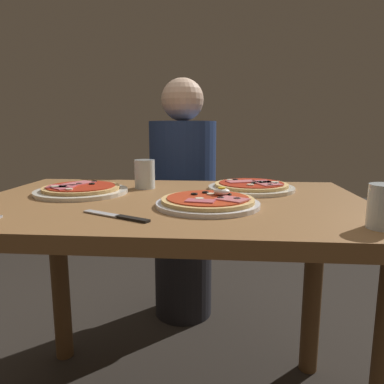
{
  "coord_description": "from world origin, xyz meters",
  "views": [
    {
      "loc": [
        0.15,
        -1.01,
        0.95
      ],
      "look_at": [
        0.07,
        -0.04,
        0.78
      ],
      "focal_mm": 33.47,
      "sensor_mm": 36.0,
      "label": 1
    }
  ],
  "objects": [
    {
      "name": "pizza_across_left",
      "position": [
        -0.29,
        0.07,
        0.76
      ],
      "size": [
        0.29,
        0.29,
        0.03
      ],
      "color": "silver",
      "rests_on": "dining_table"
    },
    {
      "name": "diner_person",
      "position": [
        -0.04,
        0.71,
        0.56
      ],
      "size": [
        0.32,
        0.32,
        1.18
      ],
      "rotation": [
        0.0,
        0.0,
        3.14
      ],
      "color": "black",
      "rests_on": "ground"
    },
    {
      "name": "pizza_foreground",
      "position": [
        0.11,
        -0.09,
        0.76
      ],
      "size": [
        0.27,
        0.27,
        0.05
      ],
      "color": "white",
      "rests_on": "dining_table"
    },
    {
      "name": "knife",
      "position": [
        -0.08,
        -0.23,
        0.75
      ],
      "size": [
        0.18,
        0.11,
        0.01
      ],
      "color": "silver",
      "rests_on": "dining_table"
    },
    {
      "name": "pizza_across_right",
      "position": [
        0.25,
        0.18,
        0.76
      ],
      "size": [
        0.28,
        0.28,
        0.03
      ],
      "color": "silver",
      "rests_on": "dining_table"
    },
    {
      "name": "water_glass_near",
      "position": [
        -0.11,
        0.18,
        0.79
      ],
      "size": [
        0.07,
        0.07,
        0.1
      ],
      "color": "silver",
      "rests_on": "dining_table"
    },
    {
      "name": "dining_table",
      "position": [
        0.0,
        0.0,
        0.62
      ],
      "size": [
        1.12,
        0.74,
        0.75
      ],
      "color": "olive",
      "rests_on": "ground"
    }
  ]
}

